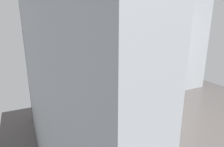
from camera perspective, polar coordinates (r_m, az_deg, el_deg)
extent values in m
cube|color=#4C4744|center=(3.90, 21.46, -17.51)|extent=(6.03, 5.02, 0.10)
cube|color=#999EA3|center=(4.77, 6.77, 6.93)|extent=(4.83, 0.12, 2.59)
cube|color=#4C301E|center=(4.04, -14.52, 6.10)|extent=(0.67, 0.02, 0.81)
cube|color=silver|center=(4.03, -14.49, 6.08)|extent=(0.63, 0.01, 0.77)
cube|color=#4C301E|center=(4.35, -1.21, 7.25)|extent=(0.50, 0.02, 0.65)
cube|color=silver|center=(4.34, -1.16, 7.23)|extent=(0.46, 0.01, 0.61)
cube|color=#56331E|center=(4.12, -7.22, 4.29)|extent=(0.36, 0.14, 0.02)
cylinder|color=white|center=(4.08, -8.79, 5.18)|extent=(0.07, 0.07, 0.13)
cylinder|color=gray|center=(4.12, -7.62, 5.20)|extent=(0.05, 0.05, 0.11)
cylinder|color=gray|center=(4.53, 15.16, 19.83)|extent=(0.01, 0.01, 0.42)
sphere|color=silver|center=(4.52, 14.91, 16.55)|extent=(0.10, 0.10, 0.10)
cylinder|color=gray|center=(4.73, 14.17, 18.31)|extent=(0.01, 0.01, 0.65)
sphere|color=silver|center=(4.72, 13.86, 13.78)|extent=(0.09, 0.09, 0.09)
cylinder|color=gray|center=(4.51, 14.80, 18.31)|extent=(0.01, 0.01, 0.67)
sphere|color=silver|center=(4.50, 14.45, 13.44)|extent=(0.08, 0.08, 0.08)
cylinder|color=gray|center=(4.57, 15.96, 18.00)|extent=(0.01, 0.01, 0.70)
sphere|color=silver|center=(4.57, 15.58, 13.03)|extent=(0.10, 0.10, 0.10)
cube|color=#999EA3|center=(2.25, -19.90, -3.91)|extent=(0.12, 3.82, 2.59)
cube|color=#474C56|center=(3.80, -10.56, -16.56)|extent=(0.68, 0.44, 0.01)
cube|color=#56331E|center=(4.17, -12.94, -9.28)|extent=(0.58, 0.43, 0.56)
cube|color=black|center=(3.95, -12.26, -9.66)|extent=(0.32, 0.01, 0.02)
cube|color=white|center=(4.03, -13.26, -4.50)|extent=(0.67, 0.48, 0.18)
cube|color=silver|center=(3.98, -13.23, -3.62)|extent=(0.42, 0.26, 0.03)
cylinder|color=silver|center=(4.17, -13.97, -1.80)|extent=(0.03, 0.03, 0.11)
cylinder|color=silver|center=(4.10, -13.85, -1.37)|extent=(0.02, 0.11, 0.02)
cube|color=#56331E|center=(4.47, -0.09, -7.11)|extent=(0.58, 0.43, 0.56)
cube|color=black|center=(4.26, 1.21, -7.32)|extent=(0.32, 0.01, 0.02)
cube|color=white|center=(4.34, -0.09, -2.60)|extent=(0.67, 0.48, 0.18)
cube|color=silver|center=(4.29, 0.08, -1.77)|extent=(0.42, 0.26, 0.03)
cylinder|color=silver|center=(4.47, -1.15, -0.15)|extent=(0.03, 0.03, 0.11)
cylinder|color=silver|center=(4.40, -0.85, 0.28)|extent=(0.02, 0.11, 0.02)
cube|color=#56331E|center=(4.99, 8.78, -2.15)|extent=(0.48, 0.10, 1.00)
cube|color=silver|center=(4.86, 9.30, 1.27)|extent=(0.15, 0.01, 0.09)
cube|color=white|center=(4.90, 10.37, -6.67)|extent=(0.22, 0.30, 0.34)
ellipsoid|color=white|center=(4.79, 11.02, -5.33)|extent=(0.37, 0.46, 0.24)
torus|color=white|center=(4.76, 11.08, -4.26)|extent=(0.35, 0.35, 0.04)
cube|color=white|center=(4.88, 9.64, -1.71)|extent=(0.35, 0.03, 0.33)
cylinder|color=silver|center=(4.10, -17.39, -2.45)|extent=(0.07, 0.07, 0.09)
cylinder|color=purple|center=(4.09, -17.28, -1.71)|extent=(0.02, 0.03, 0.16)
cube|color=white|center=(4.05, -17.41, -0.66)|extent=(0.01, 0.02, 0.03)
cylinder|color=purple|center=(4.10, -17.49, -1.66)|extent=(0.03, 0.02, 0.16)
cube|color=white|center=(4.09, -17.44, -0.52)|extent=(0.02, 0.02, 0.03)
cylinder|color=purple|center=(4.08, -17.66, -1.70)|extent=(0.01, 0.03, 0.17)
cube|color=white|center=(4.05, -17.70, -0.56)|extent=(0.01, 0.02, 0.03)
cylinder|color=#DB3847|center=(4.07, -17.47, -1.75)|extent=(0.02, 0.01, 0.17)
cube|color=white|center=(4.04, -17.45, -0.59)|extent=(0.01, 0.02, 0.03)
cylinder|color=gray|center=(4.55, 2.02, 0.48)|extent=(0.06, 0.06, 0.16)
cylinder|color=silver|center=(4.53, 2.03, 1.67)|extent=(0.02, 0.02, 0.04)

